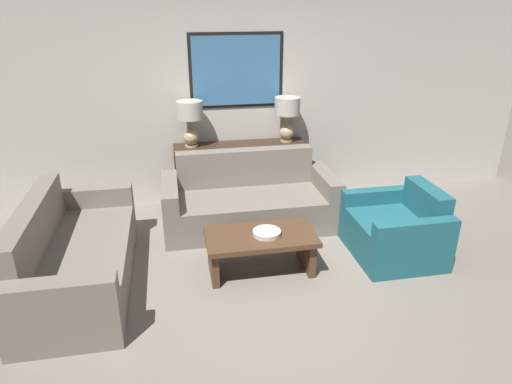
{
  "coord_description": "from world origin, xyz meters",
  "views": [
    {
      "loc": [
        -0.85,
        -3.38,
        2.52
      ],
      "look_at": [
        -0.02,
        0.96,
        0.65
      ],
      "focal_mm": 32.0,
      "sensor_mm": 36.0,
      "label": 1
    }
  ],
  "objects_px": {
    "table_lamp_left": "(190,117)",
    "table_lamp_right": "(287,113)",
    "armchair_near_back_wall": "(396,231)",
    "couch_by_side": "(75,258)",
    "console_table": "(240,174)",
    "decorative_bowl": "(267,233)",
    "coffee_table": "(261,245)",
    "couch_by_back_wall": "(249,202)"
  },
  "relations": [
    {
      "from": "table_lamp_left",
      "to": "table_lamp_right",
      "type": "bearing_deg",
      "value": 0.0
    },
    {
      "from": "table_lamp_right",
      "to": "armchair_near_back_wall",
      "type": "xyz_separation_m",
      "value": [
        0.79,
        -1.65,
        -0.92
      ]
    },
    {
      "from": "couch_by_side",
      "to": "console_table",
      "type": "bearing_deg",
      "value": 41.27
    },
    {
      "from": "couch_by_side",
      "to": "decorative_bowl",
      "type": "relative_size",
      "value": 7.37
    },
    {
      "from": "table_lamp_left",
      "to": "couch_by_side",
      "type": "distance_m",
      "value": 2.21
    },
    {
      "from": "coffee_table",
      "to": "decorative_bowl",
      "type": "bearing_deg",
      "value": -18.67
    },
    {
      "from": "console_table",
      "to": "decorative_bowl",
      "type": "xyz_separation_m",
      "value": [
        -0.01,
        -1.73,
        0.03
      ]
    },
    {
      "from": "couch_by_back_wall",
      "to": "armchair_near_back_wall",
      "type": "height_order",
      "value": "couch_by_back_wall"
    },
    {
      "from": "table_lamp_left",
      "to": "coffee_table",
      "type": "height_order",
      "value": "table_lamp_left"
    },
    {
      "from": "couch_by_back_wall",
      "to": "console_table",
      "type": "bearing_deg",
      "value": 90.0
    },
    {
      "from": "couch_by_back_wall",
      "to": "armchair_near_back_wall",
      "type": "xyz_separation_m",
      "value": [
        1.41,
        -0.98,
        -0.01
      ]
    },
    {
      "from": "console_table",
      "to": "table_lamp_right",
      "type": "xyz_separation_m",
      "value": [
        0.61,
        0.0,
        0.79
      ]
    },
    {
      "from": "table_lamp_left",
      "to": "armchair_near_back_wall",
      "type": "height_order",
      "value": "table_lamp_left"
    },
    {
      "from": "table_lamp_right",
      "to": "decorative_bowl",
      "type": "xyz_separation_m",
      "value": [
        -0.63,
        -1.73,
        -0.76
      ]
    },
    {
      "from": "table_lamp_left",
      "to": "couch_by_side",
      "type": "bearing_deg",
      "value": -127.1
    },
    {
      "from": "console_table",
      "to": "decorative_bowl",
      "type": "distance_m",
      "value": 1.73
    },
    {
      "from": "coffee_table",
      "to": "decorative_bowl",
      "type": "height_order",
      "value": "decorative_bowl"
    },
    {
      "from": "armchair_near_back_wall",
      "to": "coffee_table",
      "type": "bearing_deg",
      "value": -177.32
    },
    {
      "from": "coffee_table",
      "to": "decorative_bowl",
      "type": "distance_m",
      "value": 0.15
    },
    {
      "from": "console_table",
      "to": "coffee_table",
      "type": "bearing_deg",
      "value": -92.33
    },
    {
      "from": "table_lamp_left",
      "to": "couch_by_back_wall",
      "type": "distance_m",
      "value": 1.28
    },
    {
      "from": "table_lamp_left",
      "to": "couch_by_back_wall",
      "type": "height_order",
      "value": "table_lamp_left"
    },
    {
      "from": "table_lamp_left",
      "to": "decorative_bowl",
      "type": "relative_size",
      "value": 2.1
    },
    {
      "from": "couch_by_back_wall",
      "to": "decorative_bowl",
      "type": "bearing_deg",
      "value": -90.68
    },
    {
      "from": "console_table",
      "to": "armchair_near_back_wall",
      "type": "relative_size",
      "value": 1.77
    },
    {
      "from": "table_lamp_left",
      "to": "couch_by_side",
      "type": "relative_size",
      "value": 0.29
    },
    {
      "from": "decorative_bowl",
      "to": "table_lamp_right",
      "type": "bearing_deg",
      "value": 70.11
    },
    {
      "from": "couch_by_side",
      "to": "decorative_bowl",
      "type": "distance_m",
      "value": 1.83
    },
    {
      "from": "table_lamp_right",
      "to": "coffee_table",
      "type": "bearing_deg",
      "value": -111.76
    },
    {
      "from": "table_lamp_left",
      "to": "table_lamp_right",
      "type": "height_order",
      "value": "same"
    },
    {
      "from": "console_table",
      "to": "coffee_table",
      "type": "distance_m",
      "value": 1.72
    },
    {
      "from": "console_table",
      "to": "couch_by_side",
      "type": "xyz_separation_m",
      "value": [
        -1.83,
        -1.61,
        -0.12
      ]
    },
    {
      "from": "table_lamp_left",
      "to": "decorative_bowl",
      "type": "xyz_separation_m",
      "value": [
        0.6,
        -1.73,
        -0.76
      ]
    },
    {
      "from": "couch_by_back_wall",
      "to": "couch_by_side",
      "type": "height_order",
      "value": "same"
    },
    {
      "from": "table_lamp_left",
      "to": "coffee_table",
      "type": "relative_size",
      "value": 0.54
    },
    {
      "from": "table_lamp_left",
      "to": "armchair_near_back_wall",
      "type": "distance_m",
      "value": 2.76
    },
    {
      "from": "table_lamp_right",
      "to": "couch_by_back_wall",
      "type": "xyz_separation_m",
      "value": [
        -0.61,
        -0.67,
        -0.9
      ]
    },
    {
      "from": "console_table",
      "to": "couch_by_side",
      "type": "distance_m",
      "value": 2.44
    },
    {
      "from": "table_lamp_right",
      "to": "couch_by_back_wall",
      "type": "height_order",
      "value": "table_lamp_right"
    },
    {
      "from": "couch_by_side",
      "to": "armchair_near_back_wall",
      "type": "xyz_separation_m",
      "value": [
        3.23,
        -0.04,
        -0.01
      ]
    },
    {
      "from": "table_lamp_left",
      "to": "decorative_bowl",
      "type": "distance_m",
      "value": 1.99
    },
    {
      "from": "table_lamp_right",
      "to": "console_table",
      "type": "bearing_deg",
      "value": 180.0
    }
  ]
}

